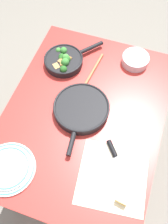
% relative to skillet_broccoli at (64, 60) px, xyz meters
% --- Properties ---
extents(ground_plane, '(14.00, 14.00, 0.00)m').
position_rel_skillet_broccoli_xyz_m(ground_plane, '(-0.29, -0.22, -0.80)').
color(ground_plane, slate).
extents(dining_table_red, '(1.11, 0.83, 0.77)m').
position_rel_skillet_broccoli_xyz_m(dining_table_red, '(-0.29, -0.22, -0.13)').
color(dining_table_red, '#B72D28').
rests_on(dining_table_red, ground_plane).
extents(skillet_broccoli, '(0.33, 0.30, 0.07)m').
position_rel_skillet_broccoli_xyz_m(skillet_broccoli, '(0.00, 0.00, 0.00)').
color(skillet_broccoli, black).
rests_on(skillet_broccoli, dining_table_red).
extents(skillet_eggs, '(0.42, 0.30, 0.05)m').
position_rel_skillet_broccoli_xyz_m(skillet_eggs, '(-0.27, -0.20, -0.00)').
color(skillet_eggs, black).
rests_on(skillet_eggs, dining_table_red).
extents(wooden_spoon, '(0.40, 0.07, 0.02)m').
position_rel_skillet_broccoli_xyz_m(wooden_spoon, '(-0.11, -0.17, -0.02)').
color(wooden_spoon, '#996B42').
rests_on(wooden_spoon, dining_table_red).
extents(parchment_sheet, '(0.35, 0.35, 0.00)m').
position_rel_skillet_broccoli_xyz_m(parchment_sheet, '(-0.56, -0.45, -0.03)').
color(parchment_sheet, beige).
rests_on(parchment_sheet, dining_table_red).
extents(grater_knife, '(0.25, 0.21, 0.02)m').
position_rel_skillet_broccoli_xyz_m(grater_knife, '(-0.48, -0.45, -0.02)').
color(grater_knife, silver).
rests_on(grater_knife, dining_table_red).
extents(cheese_block, '(0.10, 0.07, 0.04)m').
position_rel_skillet_broccoli_xyz_m(cheese_block, '(-0.62, -0.52, -0.01)').
color(cheese_block, '#EFD67A').
rests_on(cheese_block, dining_table_red).
extents(dinner_plate_stack, '(0.26, 0.26, 0.03)m').
position_rel_skillet_broccoli_xyz_m(dinner_plate_stack, '(-0.68, 0.02, -0.02)').
color(dinner_plate_stack, white).
rests_on(dinner_plate_stack, dining_table_red).
extents(prep_bowl_steel, '(0.16, 0.16, 0.05)m').
position_rel_skillet_broccoli_xyz_m(prep_bowl_steel, '(0.14, -0.39, -0.00)').
color(prep_bowl_steel, '#B7B7BC').
rests_on(prep_bowl_steel, dining_table_red).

